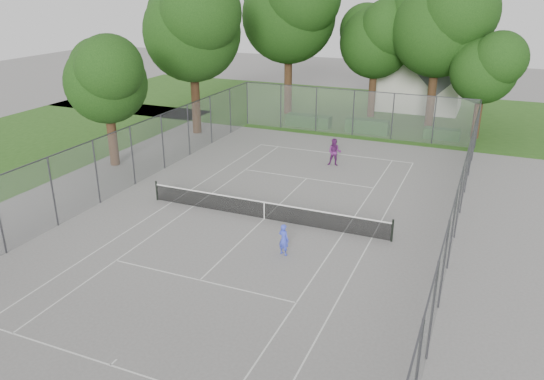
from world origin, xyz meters
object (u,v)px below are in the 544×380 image
at_px(girl_player, 284,239).
at_px(woman_player, 335,152).
at_px(tennis_net, 264,210).
at_px(house, 422,69).

relative_size(girl_player, woman_player, 0.80).
distance_m(tennis_net, girl_player, 3.83).
relative_size(house, girl_player, 6.27).
height_order(girl_player, woman_player, woman_player).
distance_m(girl_player, woman_player, 12.57).
height_order(tennis_net, girl_player, girl_player).
bearing_deg(tennis_net, girl_player, -53.49).
bearing_deg(woman_player, house, 72.97).
xyz_separation_m(girl_player, woman_player, (-1.46, 12.49, 0.17)).
xyz_separation_m(house, girl_player, (-1.01, -31.60, -2.92)).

